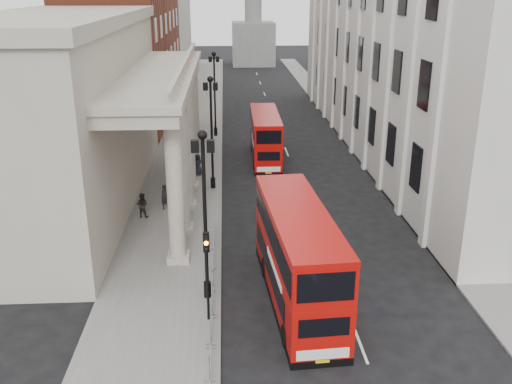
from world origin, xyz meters
name	(u,v)px	position (x,y,z in m)	size (l,w,h in m)	color
ground	(220,347)	(0.00, 0.00, 0.00)	(260.00, 260.00, 0.00)	black
sidewalk_west	(189,152)	(-3.00, 30.00, 0.06)	(6.00, 140.00, 0.12)	slate
sidewalk_east	(367,150)	(13.50, 30.00, 0.06)	(3.00, 140.00, 0.12)	slate
kerb	(221,152)	(-0.05, 30.00, 0.07)	(0.20, 140.00, 0.14)	slate
portico_building	(64,118)	(-10.50, 18.00, 6.00)	(9.00, 28.00, 12.00)	#A09686
brick_building	(128,18)	(-10.50, 48.00, 11.00)	(9.00, 32.00, 22.00)	maroon
west_building_far	(158,14)	(-10.50, 80.00, 10.00)	(9.00, 30.00, 20.00)	#A09686
east_building	(398,9)	(16.00, 32.00, 12.50)	(8.00, 55.00, 25.00)	beige
lamp_post_south	(205,205)	(-0.60, 4.00, 4.91)	(1.05, 0.44, 8.32)	black
lamp_post_mid	(211,125)	(-0.60, 20.00, 4.91)	(1.05, 0.44, 8.32)	black
lamp_post_north	(215,88)	(-0.60, 36.00, 4.91)	(1.05, 0.44, 8.32)	black
traffic_light	(207,260)	(-0.50, 1.98, 3.11)	(0.28, 0.33, 4.30)	black
crowd_barriers	(212,306)	(-0.35, 2.23, 0.67)	(0.50, 18.75, 1.10)	gray
bus_near	(298,254)	(3.72, 3.70, 2.43)	(3.38, 10.95, 4.66)	#B40C08
bus_far	(265,136)	(3.85, 27.61, 2.14)	(2.40, 9.52, 4.10)	#B00B08
pedestrian_a	(165,197)	(-3.74, 15.88, 0.97)	(0.62, 0.41, 1.69)	black
pedestrian_b	(142,205)	(-5.11, 14.47, 0.95)	(0.81, 0.63, 1.66)	black
pedestrian_c	(198,165)	(-1.85, 23.22, 0.97)	(0.83, 0.54, 1.70)	black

